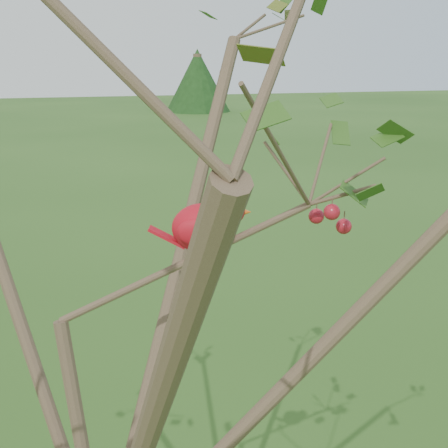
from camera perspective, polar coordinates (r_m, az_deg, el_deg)
The scene contains 2 objects.
crabapple_tree at distance 1.20m, azimuth -13.22°, elevation -4.33°, with size 2.35×2.05×2.95m.
cardinal at distance 1.32m, azimuth -1.82°, elevation -0.15°, with size 0.24×0.15×0.17m.
Camera 1 is at (-0.03, -1.15, 2.54)m, focal length 45.00 mm.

